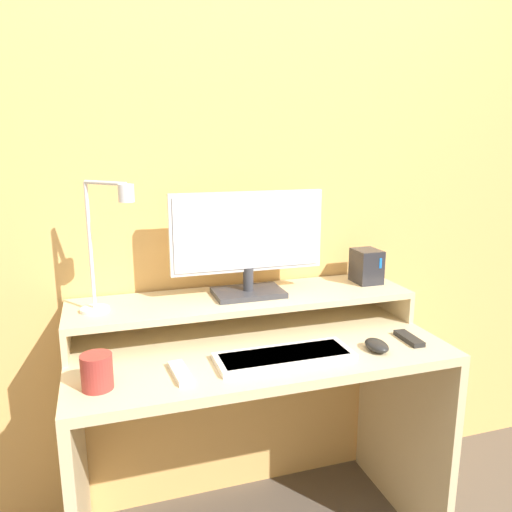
{
  "coord_description": "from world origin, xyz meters",
  "views": [
    {
      "loc": [
        -0.46,
        -1.14,
        1.39
      ],
      "look_at": [
        0.01,
        0.32,
        1.04
      ],
      "focal_mm": 35.0,
      "sensor_mm": 36.0,
      "label": 1
    }
  ],
  "objects_px": {
    "router_dock": "(366,266)",
    "keyboard": "(284,356)",
    "monitor": "(248,241)",
    "mouse": "(377,345)",
    "remote_secondary": "(409,338)",
    "mug": "(97,372)",
    "remote_control": "(181,373)",
    "desk_lamp": "(106,246)"
  },
  "relations": [
    {
      "from": "keyboard",
      "to": "mug",
      "type": "height_order",
      "value": "mug"
    },
    {
      "from": "mouse",
      "to": "remote_secondary",
      "type": "relative_size",
      "value": 0.78
    },
    {
      "from": "desk_lamp",
      "to": "mug",
      "type": "xyz_separation_m",
      "value": [
        -0.05,
        -0.25,
        -0.28
      ]
    },
    {
      "from": "mouse",
      "to": "remote_control",
      "type": "relative_size",
      "value": 0.68
    },
    {
      "from": "desk_lamp",
      "to": "remote_secondary",
      "type": "distance_m",
      "value": 1.0
    },
    {
      "from": "remote_secondary",
      "to": "monitor",
      "type": "bearing_deg",
      "value": 148.07
    },
    {
      "from": "router_dock",
      "to": "mouse",
      "type": "distance_m",
      "value": 0.41
    },
    {
      "from": "keyboard",
      "to": "mouse",
      "type": "relative_size",
      "value": 4.21
    },
    {
      "from": "desk_lamp",
      "to": "router_dock",
      "type": "xyz_separation_m",
      "value": [
        0.93,
        0.08,
        -0.15
      ]
    },
    {
      "from": "desk_lamp",
      "to": "remote_secondary",
      "type": "height_order",
      "value": "desk_lamp"
    },
    {
      "from": "keyboard",
      "to": "mug",
      "type": "distance_m",
      "value": 0.53
    },
    {
      "from": "mug",
      "to": "desk_lamp",
      "type": "bearing_deg",
      "value": 79.41
    },
    {
      "from": "mug",
      "to": "mouse",
      "type": "bearing_deg",
      "value": -0.55
    },
    {
      "from": "mouse",
      "to": "desk_lamp",
      "type": "bearing_deg",
      "value": 161.95
    },
    {
      "from": "monitor",
      "to": "router_dock",
      "type": "xyz_separation_m",
      "value": [
        0.47,
        0.02,
        -0.13
      ]
    },
    {
      "from": "router_dock",
      "to": "mouse",
      "type": "relative_size",
      "value": 1.28
    },
    {
      "from": "mouse",
      "to": "remote_secondary",
      "type": "bearing_deg",
      "value": 14.01
    },
    {
      "from": "remote_control",
      "to": "keyboard",
      "type": "bearing_deg",
      "value": 1.94
    },
    {
      "from": "remote_control",
      "to": "remote_secondary",
      "type": "bearing_deg",
      "value": 1.5
    },
    {
      "from": "desk_lamp",
      "to": "router_dock",
      "type": "relative_size",
      "value": 3.25
    },
    {
      "from": "monitor",
      "to": "remote_secondary",
      "type": "xyz_separation_m",
      "value": [
        0.46,
        -0.29,
        -0.3
      ]
    },
    {
      "from": "keyboard",
      "to": "mug",
      "type": "relative_size",
      "value": 4.34
    },
    {
      "from": "router_dock",
      "to": "mouse",
      "type": "bearing_deg",
      "value": -113.97
    },
    {
      "from": "desk_lamp",
      "to": "router_dock",
      "type": "height_order",
      "value": "desk_lamp"
    },
    {
      "from": "monitor",
      "to": "mouse",
      "type": "bearing_deg",
      "value": -45.31
    },
    {
      "from": "desk_lamp",
      "to": "keyboard",
      "type": "relative_size",
      "value": 0.99
    },
    {
      "from": "remote_secondary",
      "to": "mouse",
      "type": "bearing_deg",
      "value": -165.99
    },
    {
      "from": "remote_control",
      "to": "remote_secondary",
      "type": "distance_m",
      "value": 0.75
    },
    {
      "from": "mug",
      "to": "remote_secondary",
      "type": "bearing_deg",
      "value": 1.62
    },
    {
      "from": "router_dock",
      "to": "remote_control",
      "type": "height_order",
      "value": "router_dock"
    },
    {
      "from": "mouse",
      "to": "remote_secondary",
      "type": "distance_m",
      "value": 0.15
    },
    {
      "from": "remote_secondary",
      "to": "mug",
      "type": "height_order",
      "value": "mug"
    },
    {
      "from": "mouse",
      "to": "mug",
      "type": "height_order",
      "value": "mug"
    },
    {
      "from": "router_dock",
      "to": "keyboard",
      "type": "xyz_separation_m",
      "value": [
        -0.45,
        -0.31,
        -0.17
      ]
    },
    {
      "from": "desk_lamp",
      "to": "keyboard",
      "type": "distance_m",
      "value": 0.63
    },
    {
      "from": "router_dock",
      "to": "remote_secondary",
      "type": "xyz_separation_m",
      "value": [
        -0.01,
        -0.3,
        -0.17
      ]
    },
    {
      "from": "desk_lamp",
      "to": "router_dock",
      "type": "distance_m",
      "value": 0.95
    },
    {
      "from": "monitor",
      "to": "remote_secondary",
      "type": "height_order",
      "value": "monitor"
    },
    {
      "from": "remote_control",
      "to": "remote_secondary",
      "type": "height_order",
      "value": "same"
    },
    {
      "from": "router_dock",
      "to": "keyboard",
      "type": "height_order",
      "value": "router_dock"
    },
    {
      "from": "mug",
      "to": "monitor",
      "type": "bearing_deg",
      "value": 31.72
    },
    {
      "from": "monitor",
      "to": "router_dock",
      "type": "height_order",
      "value": "monitor"
    }
  ]
}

